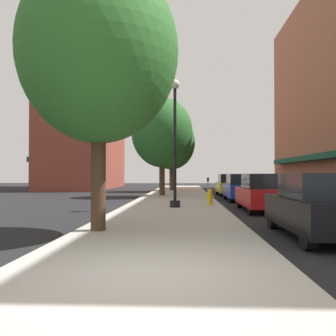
% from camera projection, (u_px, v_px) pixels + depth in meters
% --- Properties ---
extents(ground_plane, '(90.00, 90.00, 0.00)m').
position_uv_depth(ground_plane, '(239.00, 200.00, 23.42)').
color(ground_plane, black).
extents(sidewalk_slab, '(4.80, 50.00, 0.12)m').
position_uv_depth(sidewalk_slab, '(176.00, 198.00, 24.61)').
color(sidewalk_slab, '#A8A399').
rests_on(sidewalk_slab, ground).
extents(building_far_background, '(6.80, 18.00, 14.14)m').
position_uv_depth(building_far_background, '(86.00, 128.00, 43.22)').
color(building_far_background, brown).
rests_on(building_far_background, ground).
extents(lamppost, '(0.48, 0.48, 5.90)m').
position_uv_depth(lamppost, '(175.00, 140.00, 16.98)').
color(lamppost, black).
rests_on(lamppost, sidewalk_slab).
extents(fire_hydrant, '(0.33, 0.26, 0.79)m').
position_uv_depth(fire_hydrant, '(210.00, 197.00, 18.28)').
color(fire_hydrant, gold).
rests_on(fire_hydrant, sidewalk_slab).
extents(parking_meter_near, '(0.14, 0.09, 1.31)m').
position_uv_depth(parking_meter_near, '(208.00, 185.00, 23.71)').
color(parking_meter_near, slate).
rests_on(parking_meter_near, sidewalk_slab).
extents(tree_near, '(4.42, 4.42, 7.10)m').
position_uv_depth(tree_near, '(162.00, 133.00, 26.67)').
color(tree_near, '#422D1E').
rests_on(tree_near, sidewalk_slab).
extents(tree_mid, '(4.47, 4.47, 7.12)m').
position_uv_depth(tree_mid, '(172.00, 143.00, 35.06)').
color(tree_mid, '#4C3823').
rests_on(tree_mid, sidewalk_slab).
extents(tree_far, '(4.34, 4.34, 7.34)m').
position_uv_depth(tree_far, '(99.00, 53.00, 10.02)').
color(tree_far, '#422D1E').
rests_on(tree_far, sidewalk_slab).
extents(car_black, '(1.80, 4.30, 1.66)m').
position_uv_depth(car_black, '(319.00, 206.00, 9.41)').
color(car_black, black).
rests_on(car_black, ground).
extents(car_red, '(1.80, 4.30, 1.66)m').
position_uv_depth(car_red, '(263.00, 193.00, 16.22)').
color(car_red, black).
rests_on(car_red, ground).
extents(car_blue, '(1.80, 4.30, 1.66)m').
position_uv_depth(car_blue, '(241.00, 188.00, 22.57)').
color(car_blue, black).
rests_on(car_blue, ground).
extents(car_yellow, '(1.80, 4.30, 1.66)m').
position_uv_depth(car_yellow, '(229.00, 185.00, 28.50)').
color(car_yellow, black).
rests_on(car_yellow, ground).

